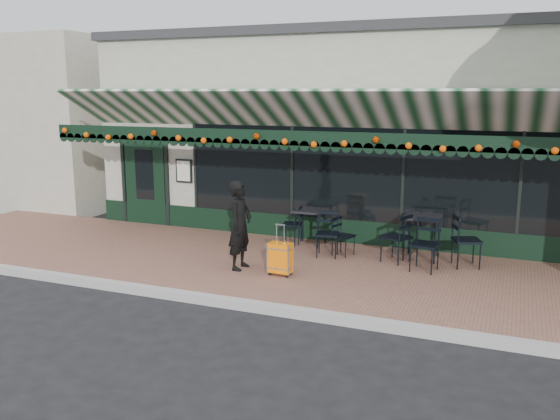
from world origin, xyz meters
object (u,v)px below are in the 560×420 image
at_px(chair_a_left, 396,238).
at_px(chair_b_right, 343,236).
at_px(suitcase, 280,258).
at_px(woman, 240,225).
at_px(chair_a_front, 425,245).
at_px(cafe_table_b, 310,213).
at_px(chair_b_front, 327,234).
at_px(chair_a_right, 467,241).
at_px(chair_b_left, 292,224).
at_px(cafe_table_a, 422,220).

xyz_separation_m(chair_a_left, chair_b_right, (-1.04, 0.08, -0.09)).
height_order(suitcase, chair_a_left, chair_a_left).
xyz_separation_m(woman, chair_a_front, (3.12, 1.11, -0.33)).
bearing_deg(chair_b_right, chair_a_left, -77.68).
bearing_deg(chair_a_front, suitcase, -143.63).
xyz_separation_m(suitcase, cafe_table_b, (-0.21, 2.20, 0.37)).
relative_size(suitcase, cafe_table_b, 1.21).
xyz_separation_m(woman, cafe_table_b, (0.61, 2.09, -0.13)).
bearing_deg(cafe_table_b, chair_b_front, -50.18).
relative_size(suitcase, chair_a_left, 0.97).
height_order(woman, chair_b_right, woman).
xyz_separation_m(cafe_table_b, chair_a_right, (3.18, -0.43, -0.19)).
bearing_deg(suitcase, chair_a_right, 34.13).
bearing_deg(chair_b_front, suitcase, -116.34).
relative_size(chair_a_left, chair_b_right, 1.24).
bearing_deg(chair_a_right, woman, 92.72).
bearing_deg(cafe_table_b, chair_b_right, -31.11).
distance_m(cafe_table_b, chair_a_front, 2.70).
bearing_deg(chair_a_front, woman, -151.89).
distance_m(suitcase, chair_a_left, 2.34).
distance_m(woman, suitcase, 0.97).
bearing_deg(chair_b_left, chair_a_right, 71.81).
height_order(woman, chair_b_left, woman).
bearing_deg(chair_b_front, cafe_table_b, 118.68).
bearing_deg(chair_a_right, chair_b_left, 62.24).
bearing_deg(chair_b_left, woman, -17.22).
relative_size(woman, cafe_table_a, 1.90).
distance_m(cafe_table_a, chair_a_front, 0.85).
relative_size(woman, chair_b_front, 1.82).
distance_m(chair_a_left, chair_a_right, 1.28).
xyz_separation_m(cafe_table_a, chair_a_left, (-0.42, -0.41, -0.29)).
bearing_deg(cafe_table_a, woman, -147.30).
relative_size(suitcase, chair_a_right, 0.94).
height_order(cafe_table_a, chair_b_front, chair_b_front).
bearing_deg(woman, chair_b_left, -4.55).
height_order(chair_a_left, chair_b_right, chair_a_left).
distance_m(cafe_table_a, chair_b_right, 1.55).
xyz_separation_m(chair_a_right, chair_b_front, (-2.57, -0.30, -0.04)).
distance_m(suitcase, chair_b_front, 1.52).
xyz_separation_m(woman, chair_b_left, (0.21, 2.09, -0.40)).
relative_size(cafe_table_a, chair_a_right, 0.87).
xyz_separation_m(cafe_table_a, chair_b_front, (-1.73, -0.53, -0.32)).
height_order(cafe_table_b, chair_a_front, chair_a_front).
distance_m(woman, chair_b_front, 1.87).
xyz_separation_m(chair_b_right, chair_b_front, (-0.26, -0.20, 0.06)).
bearing_deg(cafe_table_b, chair_a_left, -17.64).
relative_size(chair_a_front, chair_b_right, 1.25).
distance_m(woman, chair_a_right, 4.15).
height_order(chair_b_right, chair_b_front, chair_b_front).
bearing_deg(chair_a_right, chair_b_front, 75.74).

